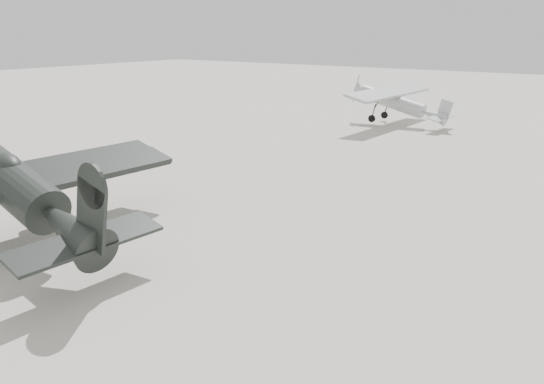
# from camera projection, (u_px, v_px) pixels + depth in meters

# --- Properties ---
(ground) EXTENTS (160.00, 160.00, 0.00)m
(ground) POSITION_uv_depth(u_px,v_px,m) (196.00, 252.00, 16.36)
(ground) COLOR #AFAC9B
(ground) RESTS_ON ground
(lowwing_monoplane) EXTENTS (8.56, 11.97, 3.86)m
(lowwing_monoplane) POSITION_uv_depth(u_px,v_px,m) (18.00, 189.00, 15.73)
(lowwing_monoplane) COLOR black
(lowwing_monoplane) RESTS_ON ground
(highwing_monoplane) EXTENTS (7.30, 10.27, 2.92)m
(highwing_monoplane) POSITION_uv_depth(u_px,v_px,m) (396.00, 99.00, 37.63)
(highwing_monoplane) COLOR #B0B4B6
(highwing_monoplane) RESTS_ON ground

